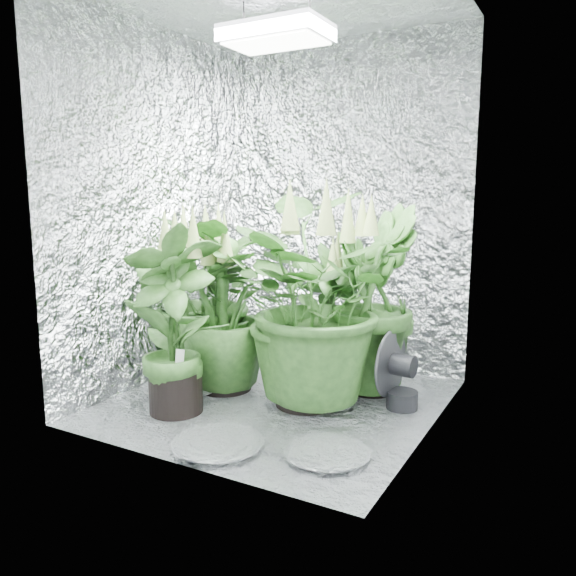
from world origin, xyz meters
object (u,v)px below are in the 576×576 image
at_px(grow_lamp, 276,34).
at_px(plant_d, 224,312).
at_px(plant_b, 332,318).
at_px(plant_e, 306,301).
at_px(plant_a, 209,296).
at_px(plant_c, 373,301).
at_px(circulation_fan, 397,375).
at_px(plant_f, 173,320).

distance_m(grow_lamp, plant_d, 1.43).
height_order(plant_b, plant_e, plant_e).
distance_m(plant_a, plant_d, 0.25).
relative_size(grow_lamp, plant_b, 0.58).
xyz_separation_m(grow_lamp, plant_a, (-0.55, 0.16, -1.34)).
height_order(grow_lamp, plant_a, grow_lamp).
xyz_separation_m(plant_a, plant_b, (0.69, 0.23, -0.10)).
height_order(plant_a, plant_c, plant_c).
bearing_deg(plant_c, plant_b, -176.48).
height_order(plant_c, circulation_fan, plant_c).
distance_m(plant_f, circulation_fan, 1.15).
bearing_deg(grow_lamp, circulation_fan, 21.15).
relative_size(plant_a, plant_e, 0.88).
distance_m(plant_d, plant_f, 0.39).
height_order(plant_b, plant_d, plant_d).
bearing_deg(plant_c, plant_a, -165.47).
relative_size(plant_a, circulation_fan, 2.52).
xyz_separation_m(plant_d, plant_f, (-0.02, -0.39, 0.03)).
xyz_separation_m(plant_a, plant_f, (0.18, -0.53, -0.02)).
relative_size(plant_a, plant_c, 0.93).
height_order(plant_a, plant_b, plant_a).
distance_m(plant_e, plant_f, 0.66).
xyz_separation_m(plant_a, circulation_fan, (1.13, 0.06, -0.32)).
height_order(grow_lamp, plant_d, grow_lamp).
bearing_deg(plant_e, plant_a, 169.61).
bearing_deg(grow_lamp, plant_f, -135.40).
bearing_deg(plant_f, grow_lamp, 44.60).
distance_m(plant_b, plant_d, 0.61).
bearing_deg(plant_f, plant_e, 36.99).
bearing_deg(plant_a, plant_e, -10.39).
bearing_deg(plant_a, grow_lamp, -16.13).
height_order(plant_a, plant_e, plant_e).
relative_size(plant_c, circulation_fan, 2.71).
bearing_deg(plant_e, plant_d, -179.55).
bearing_deg(plant_b, plant_f, -124.03).
bearing_deg(plant_d, plant_f, -93.22).
bearing_deg(plant_c, circulation_fan, -41.74).
distance_m(grow_lamp, plant_c, 1.43).
distance_m(plant_d, plant_e, 0.52).
relative_size(grow_lamp, circulation_fan, 1.24).
relative_size(plant_b, plant_d, 0.89).
relative_size(plant_a, plant_b, 1.18).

